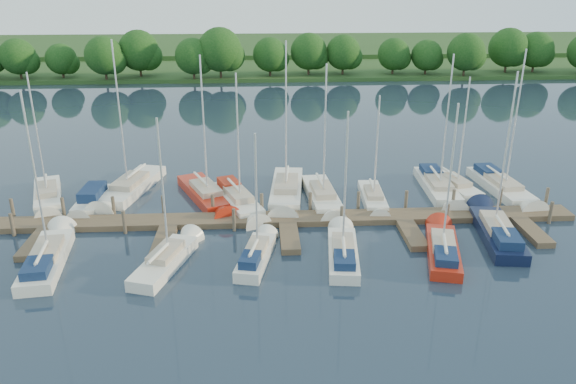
{
  "coord_description": "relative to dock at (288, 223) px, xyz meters",
  "views": [
    {
      "loc": [
        -1.89,
        -27.39,
        16.2
      ],
      "look_at": [
        0.07,
        8.0,
        2.2
      ],
      "focal_mm": 35.0,
      "sensor_mm": 36.0,
      "label": 1
    }
  ],
  "objects": [
    {
      "name": "ground",
      "position": [
        0.0,
        -7.31,
        -0.2
      ],
      "size": [
        260.0,
        260.0,
        0.0
      ],
      "primitive_type": "plane",
      "color": "#1B2536",
      "rests_on": "ground"
    },
    {
      "name": "dock",
      "position": [
        0.0,
        0.0,
        0.0
      ],
      "size": [
        40.0,
        6.0,
        0.4
      ],
      "color": "#4A3A29",
      "rests_on": "ground"
    },
    {
      "name": "mooring_pilings",
      "position": [
        0.0,
        1.13,
        0.4
      ],
      "size": [
        38.24,
        2.84,
        2.0
      ],
      "color": "#473D33",
      "rests_on": "ground"
    },
    {
      "name": "far_shore",
      "position": [
        0.0,
        67.69,
        0.1
      ],
      "size": [
        180.0,
        30.0,
        0.6
      ],
      "primitive_type": "cube",
      "color": "#223F18",
      "rests_on": "ground"
    },
    {
      "name": "distant_hill",
      "position": [
        0.0,
        92.69,
        0.5
      ],
      "size": [
        220.0,
        40.0,
        1.4
      ],
      "primitive_type": "cube",
      "color": "#305324",
      "rests_on": "ground"
    },
    {
      "name": "treeline",
      "position": [
        -5.56,
        54.62,
        4.02
      ],
      "size": [
        145.87,
        10.16,
        8.24
      ],
      "color": "#38281C",
      "rests_on": "ground"
    },
    {
      "name": "sailboat_n_0",
      "position": [
        -17.84,
        5.46,
        0.08
      ],
      "size": [
        3.92,
        7.85,
        10.13
      ],
      "rotation": [
        0.0,
        0.0,
        3.47
      ],
      "color": "white",
      "rests_on": "ground"
    },
    {
      "name": "motorboat",
      "position": [
        -14.22,
        4.34,
        0.15
      ],
      "size": [
        1.95,
        6.13,
        1.68
      ],
      "rotation": [
        0.0,
        0.0,
        3.1
      ],
      "color": "white",
      "rests_on": "ground"
    },
    {
      "name": "sailboat_n_2",
      "position": [
        -12.0,
        6.77,
        0.08
      ],
      "size": [
        4.12,
        9.69,
        12.16
      ],
      "rotation": [
        0.0,
        0.0,
        2.9
      ],
      "color": "white",
      "rests_on": "ground"
    },
    {
      "name": "sailboat_n_3",
      "position": [
        -5.88,
        5.03,
        0.08
      ],
      "size": [
        4.95,
        8.71,
        11.26
      ],
      "rotation": [
        0.0,
        0.0,
        3.55
      ],
      "color": "#B12110",
      "rests_on": "ground"
    },
    {
      "name": "sailboat_n_4",
      "position": [
        -3.46,
        3.63,
        0.14
      ],
      "size": [
        4.13,
        7.9,
        10.31
      ],
      "rotation": [
        0.0,
        0.0,
        3.5
      ],
      "color": "white",
      "rests_on": "ground"
    },
    {
      "name": "sailboat_n_5",
      "position": [
        0.2,
        5.38,
        0.08
      ],
      "size": [
        3.06,
        9.64,
        12.19
      ],
      "rotation": [
        0.0,
        0.0,
        3.04
      ],
      "color": "white",
      "rests_on": "ground"
    },
    {
      "name": "sailboat_n_6",
      "position": [
        2.86,
        4.12,
        0.08
      ],
      "size": [
        2.5,
        8.43,
        10.75
      ],
      "rotation": [
        0.0,
        0.0,
        3.22
      ],
      "color": "white",
      "rests_on": "ground"
    },
    {
      "name": "sailboat_n_7",
      "position": [
        6.63,
        3.76,
        0.07
      ],
      "size": [
        1.86,
        6.61,
        8.49
      ],
      "rotation": [
        0.0,
        0.0,
        3.09
      ],
      "color": "white",
      "rests_on": "ground"
    },
    {
      "name": "sailboat_n_8",
      "position": [
        12.18,
        5.71,
        0.11
      ],
      "size": [
        2.38,
        8.8,
        11.07
      ],
      "rotation": [
        0.0,
        0.0,
        3.1
      ],
      "color": "white",
      "rests_on": "ground"
    },
    {
      "name": "sailboat_n_9",
      "position": [
        13.59,
        5.84,
        0.08
      ],
      "size": [
        3.04,
        7.36,
        9.4
      ],
      "rotation": [
        0.0,
        0.0,
        3.36
      ],
      "color": "white",
      "rests_on": "ground"
    },
    {
      "name": "sailboat_n_10",
      "position": [
        17.2,
        5.39,
        0.12
      ],
      "size": [
        2.8,
        9.14,
        11.45
      ],
      "rotation": [
        0.0,
        0.0,
        3.23
      ],
      "color": "white",
      "rests_on": "ground"
    },
    {
      "name": "sailboat_s_0",
      "position": [
        -14.51,
        -4.49,
        0.12
      ],
      "size": [
        2.8,
        8.42,
        10.62
      ],
      "rotation": [
        0.0,
        0.0,
        0.12
      ],
      "color": "white",
      "rests_on": "ground"
    },
    {
      "name": "sailboat_s_1",
      "position": [
        -7.41,
        -5.11,
        0.08
      ],
      "size": [
        3.43,
        7.13,
        9.25
      ],
      "rotation": [
        0.0,
        0.0,
        -0.31
      ],
      "color": "white",
      "rests_on": "ground"
    },
    {
      "name": "sailboat_s_2",
      "position": [
        -2.14,
        -4.92,
        0.13
      ],
      "size": [
        2.57,
        6.29,
        8.21
      ],
      "rotation": [
        0.0,
        0.0,
        -0.22
      ],
      "color": "white",
      "rests_on": "ground"
    },
    {
      "name": "sailboat_s_3",
      "position": [
        3.09,
        -4.76,
        0.12
      ],
      "size": [
        2.39,
        7.33,
        9.32
      ],
      "rotation": [
        0.0,
        0.0,
        -0.11
      ],
      "color": "white",
      "rests_on": "ground"
    },
    {
      "name": "sailboat_s_4",
      "position": [
        9.26,
        -4.66,
        0.12
      ],
      "size": [
        3.29,
        7.63,
        9.67
      ],
      "rotation": [
        0.0,
        0.0,
        -0.24
      ],
      "color": "#B12110",
      "rests_on": "ground"
    },
    {
      "name": "sailboat_s_5",
      "position": [
        13.48,
        -2.51,
        0.13
      ],
      "size": [
        3.11,
        8.78,
        11.12
      ],
      "rotation": [
        0.0,
        0.0,
        -0.15
      ],
      "color": "black",
      "rests_on": "ground"
    }
  ]
}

